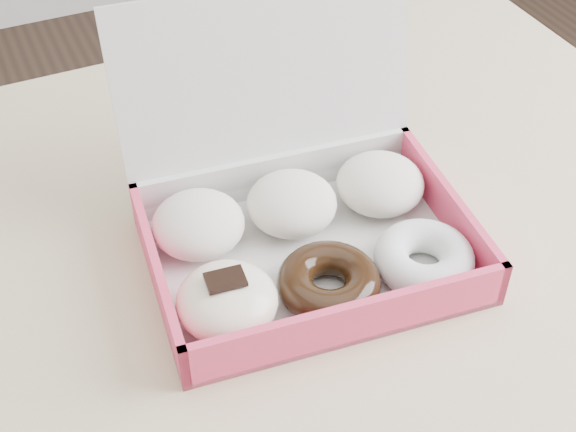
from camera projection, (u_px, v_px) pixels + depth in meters
name	position (u px, v px, depth m)	size (l,w,h in m)	color
table	(209.00, 313.00, 0.84)	(1.20, 0.80, 0.75)	tan
donut_box	(300.00, 223.00, 0.78)	(0.33, 0.30, 0.22)	silver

